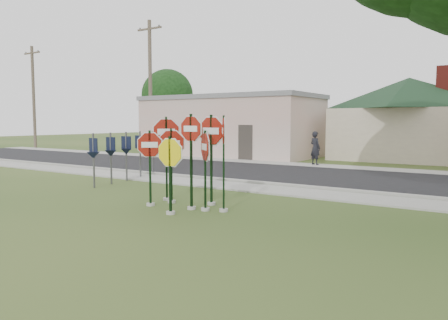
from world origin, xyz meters
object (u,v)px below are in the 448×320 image
Objects in this scene: stop_sign_yellow at (170,166)px; stop_sign_left at (150,159)px; utility_pole_near at (150,85)px; pedestrian at (315,148)px; stop_sign_center at (191,149)px.

stop_sign_yellow is 0.95× the size of stop_sign_left.
utility_pole_near is at bearing 132.85° from stop_sign_left.
utility_pole_near is (-13.04, 14.06, 3.60)m from stop_sign_left.
utility_pole_near reaches higher than pedestrian.
pedestrian is at bearing 91.26° from stop_sign_left.
stop_sign_center is 0.90m from stop_sign_yellow.
stop_sign_center reaches higher than pedestrian.
utility_pole_near is at bearing 21.31° from pedestrian.
stop_sign_center is at bearing 84.93° from stop_sign_yellow.
utility_pole_near is (-14.27, 14.62, 3.69)m from stop_sign_yellow.
stop_sign_center is 1.36m from stop_sign_left.
stop_sign_yellow is 0.23× the size of utility_pole_near.
stop_sign_left reaches higher than pedestrian.
pedestrian is at bearing 96.28° from stop_sign_yellow.
stop_sign_center is at bearing 10.54° from stop_sign_left.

